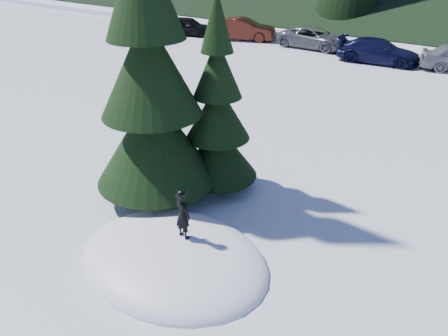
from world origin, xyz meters
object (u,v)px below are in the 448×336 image
Objects in this scene: car_1 at (243,29)px; car_3 at (378,51)px; spruce_short at (218,118)px; car_2 at (314,38)px; spruce_tall at (150,79)px; child_skier at (183,215)px; car_0 at (187,26)px.

car_1 reaches higher than car_3.
spruce_short reaches higher than car_2.
car_1 is at bearing 97.29° from car_2.
spruce_tall is 1.60× the size of spruce_short.
car_3 is at bearing -76.07° from child_skier.
car_2 is at bearing -100.64° from car_0.
car_3 is (-1.25, 16.84, -1.43)m from spruce_short.
car_3 is at bearing 94.25° from spruce_short.
spruce_tall is 2.11m from spruce_short.
child_skier is 22.22m from car_2.
spruce_tall is at bearing -161.43° from car_0.
car_2 is 1.02× the size of car_3.
child_skier reaches higher than car_1.
car_1 is at bearing 79.81° from car_3.
spruce_tall is at bearing -125.54° from spruce_short.
spruce_short is 1.15× the size of car_3.
car_0 is (-15.41, 16.57, -1.44)m from spruce_short.
car_2 is (-7.14, 21.04, -0.38)m from child_skier.
spruce_short is 1.37× the size of car_0.
car_0 is at bearing 81.30° from car_1.
car_0 is at bearing 128.72° from spruce_tall.
car_0 is at bearing -42.67° from child_skier.
spruce_short is at bearing -60.20° from child_skier.
car_1 reaches higher than car_0.
car_3 is at bearing 90.79° from spruce_tall.
spruce_short is 3.30m from child_skier.
spruce_short is (1.00, 1.40, -1.22)m from spruce_tall.
child_skier is 0.29× the size of car_0.
child_skier is 0.24× the size of car_3.
spruce_tall is 21.67m from car_1.
spruce_tall is at bearing 175.00° from car_3.
car_3 is (9.85, -0.76, -0.07)m from car_1.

